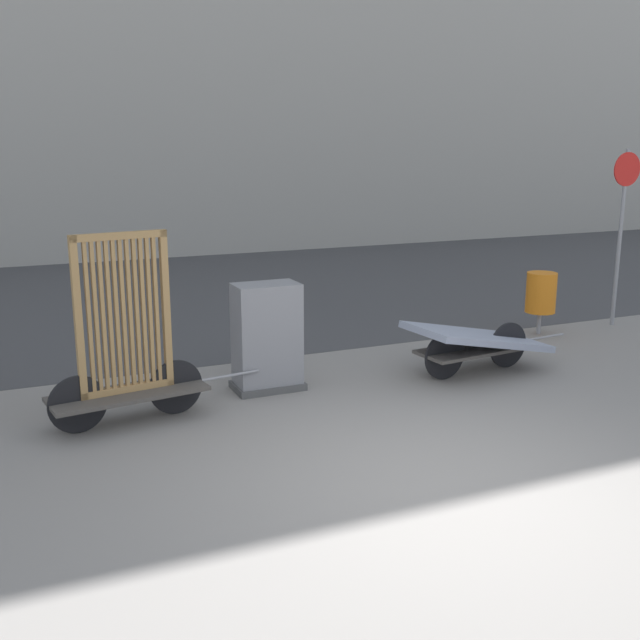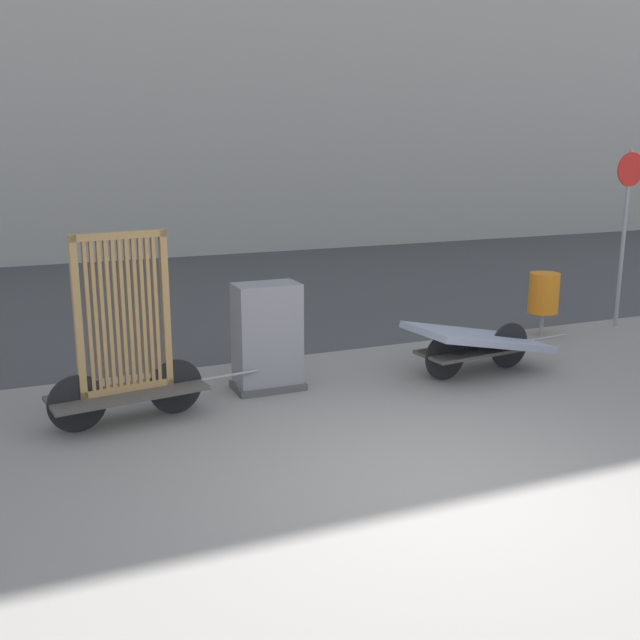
% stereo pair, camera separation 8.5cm
% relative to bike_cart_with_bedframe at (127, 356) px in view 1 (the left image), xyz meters
% --- Properties ---
extents(ground_plane, '(60.00, 60.00, 0.00)m').
position_rel_bike_cart_with_bedframe_xyz_m(ground_plane, '(2.12, -2.53, -0.70)').
color(ground_plane, gray).
extents(road_strip, '(56.00, 9.52, 0.01)m').
position_rel_bike_cart_with_bedframe_xyz_m(road_strip, '(2.12, 6.38, -0.70)').
color(road_strip, '#424244').
rests_on(road_strip, ground_plane).
extents(bike_cart_with_bedframe, '(2.28, 0.81, 1.95)m').
position_rel_bike_cart_with_bedframe_xyz_m(bike_cart_with_bedframe, '(0.00, 0.00, 0.00)').
color(bike_cart_with_bedframe, '#4C4742').
rests_on(bike_cart_with_bedframe, ground_plane).
extents(bike_cart_with_mattress, '(2.40, 1.09, 0.68)m').
position_rel_bike_cart_with_bedframe_xyz_m(bike_cart_with_mattress, '(4.24, -0.00, -0.29)').
color(bike_cart_with_mattress, '#4C4742').
rests_on(bike_cart_with_mattress, ground_plane).
extents(utility_cabinet, '(0.79, 0.51, 1.24)m').
position_rel_bike_cart_with_bedframe_xyz_m(utility_cabinet, '(1.65, 0.45, -0.12)').
color(utility_cabinet, '#4C4C4C').
rests_on(utility_cabinet, ground_plane).
extents(trash_bin, '(0.44, 0.44, 0.93)m').
position_rel_bike_cart_with_bedframe_xyz_m(trash_bin, '(6.25, 1.26, -0.07)').
color(trash_bin, gray).
rests_on(trash_bin, ground_plane).
extents(sign_post, '(0.51, 0.06, 2.71)m').
position_rel_bike_cart_with_bedframe_xyz_m(sign_post, '(7.70, 1.26, 1.02)').
color(sign_post, gray).
rests_on(sign_post, ground_plane).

